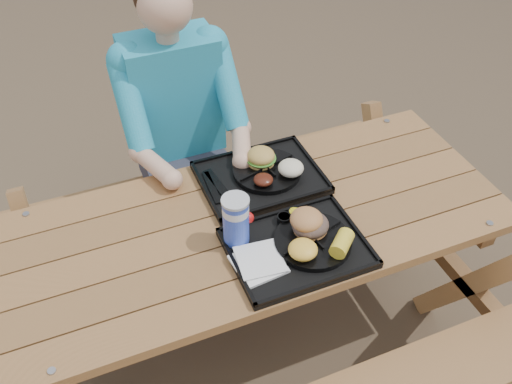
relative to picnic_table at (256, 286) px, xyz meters
name	(u,v)px	position (x,y,z in m)	size (l,w,h in m)	color
ground	(256,339)	(0.00, 0.00, -0.38)	(60.00, 60.00, 0.00)	#999999
picnic_table	(256,286)	(0.00, 0.00, 0.00)	(1.80, 1.49, 0.75)	#999999
tray_near	(297,249)	(0.07, -0.19, 0.39)	(0.45, 0.35, 0.02)	black
tray_far	(260,178)	(0.10, 0.19, 0.39)	(0.45, 0.35, 0.02)	black
plate_near	(313,241)	(0.12, -0.19, 0.41)	(0.26, 0.26, 0.02)	black
plate_far	(267,171)	(0.13, 0.20, 0.41)	(0.26, 0.26, 0.02)	black
napkin_stack	(258,263)	(-0.08, -0.21, 0.40)	(0.15, 0.15, 0.02)	white
soda_cup	(236,221)	(-0.11, -0.08, 0.48)	(0.09, 0.09, 0.17)	#1938BF
condiment_bbq	(284,219)	(0.08, -0.07, 0.41)	(0.05, 0.05, 0.03)	black
condiment_mustard	(295,214)	(0.12, -0.06, 0.41)	(0.05, 0.05, 0.03)	gold
sandwich	(311,217)	(0.13, -0.15, 0.48)	(0.12, 0.12, 0.12)	#BF7B43
mac_cheese	(303,249)	(0.06, -0.24, 0.44)	(0.10, 0.10, 0.05)	yellow
corn_cob	(342,243)	(0.19, -0.27, 0.44)	(0.10, 0.10, 0.06)	yellow
cutlery_far	(217,184)	(-0.07, 0.20, 0.40)	(0.03, 0.18, 0.01)	black
burger	(261,153)	(0.12, 0.24, 0.46)	(0.11, 0.11, 0.10)	gold
baked_beans	(263,180)	(0.08, 0.13, 0.43)	(0.07, 0.07, 0.03)	#4F1C0F
potato_salad	(291,168)	(0.20, 0.14, 0.44)	(0.10, 0.10, 0.05)	#F2EBCD
diner	(179,141)	(-0.09, 0.69, 0.27)	(0.48, 0.84, 1.28)	teal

